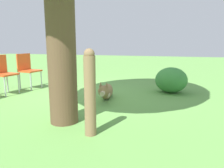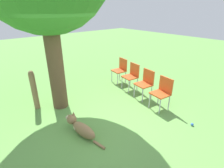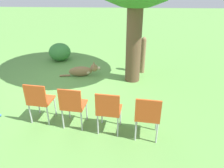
# 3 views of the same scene
# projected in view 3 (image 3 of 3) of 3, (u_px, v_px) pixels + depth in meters

# --- Properties ---
(ground_plane) EXTENTS (30.00, 30.00, 0.00)m
(ground_plane) POSITION_uv_depth(u_px,v_px,m) (84.00, 84.00, 6.12)
(ground_plane) COLOR #609947
(dog) EXTENTS (0.35, 1.21, 0.43)m
(dog) POSITION_uv_depth(u_px,v_px,m) (84.00, 71.00, 6.52)
(dog) COLOR olive
(dog) RESTS_ON ground_plane
(fence_post) EXTENTS (0.15, 0.15, 1.11)m
(fence_post) POSITION_uv_depth(u_px,v_px,m) (143.00, 55.00, 6.58)
(fence_post) COLOR #846647
(fence_post) RESTS_ON ground_plane
(red_chair_0) EXTENTS (0.47, 0.49, 0.90)m
(red_chair_0) POSITION_uv_depth(u_px,v_px,m) (39.00, 99.00, 4.34)
(red_chair_0) COLOR #D14C1E
(red_chair_0) RESTS_ON ground_plane
(red_chair_1) EXTENTS (0.47, 0.49, 0.90)m
(red_chair_1) POSITION_uv_depth(u_px,v_px,m) (73.00, 104.00, 4.19)
(red_chair_1) COLOR #D14C1E
(red_chair_1) RESTS_ON ground_plane
(red_chair_2) EXTENTS (0.47, 0.49, 0.90)m
(red_chair_2) POSITION_uv_depth(u_px,v_px,m) (109.00, 109.00, 4.03)
(red_chair_2) COLOR #D14C1E
(red_chair_2) RESTS_ON ground_plane
(red_chair_3) EXTENTS (0.47, 0.49, 0.90)m
(red_chair_3) POSITION_uv_depth(u_px,v_px,m) (148.00, 115.00, 3.88)
(red_chair_3) COLOR #D14C1E
(red_chair_3) RESTS_ON ground_plane
(tennis_ball) EXTENTS (0.07, 0.07, 0.07)m
(tennis_ball) POSITION_uv_depth(u_px,v_px,m) (0.00, 115.00, 4.71)
(tennis_ball) COLOR blue
(tennis_ball) RESTS_ON ground_plane
(low_shrub) EXTENTS (0.75, 0.75, 0.60)m
(low_shrub) POSITION_uv_depth(u_px,v_px,m) (60.00, 52.00, 7.65)
(low_shrub) COLOR #3D843D
(low_shrub) RESTS_ON ground_plane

